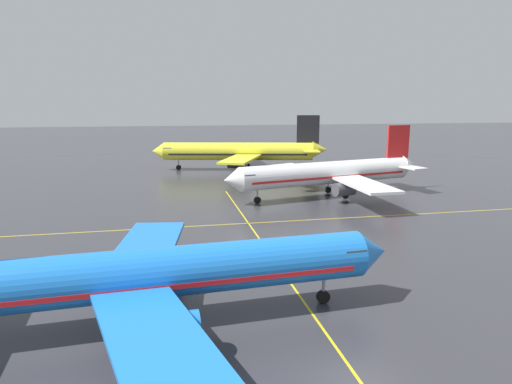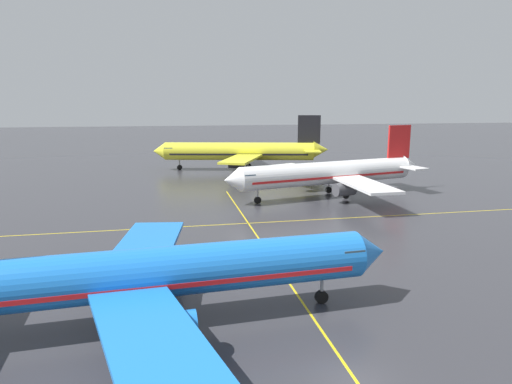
# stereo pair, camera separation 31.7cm
# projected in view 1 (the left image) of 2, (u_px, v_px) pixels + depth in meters

# --- Properties ---
(ground_plane) EXTENTS (600.00, 600.00, 0.00)m
(ground_plane) POSITION_uv_depth(u_px,v_px,m) (361.00, 383.00, 24.91)
(ground_plane) COLOR #333338
(airliner_front_gate) EXTENTS (35.77, 30.81, 11.12)m
(airliner_front_gate) POSITION_uv_depth(u_px,v_px,m) (157.00, 274.00, 30.92)
(airliner_front_gate) COLOR blue
(airliner_front_gate) RESTS_ON ground
(airliner_second_row) EXTENTS (37.51, 31.87, 11.75)m
(airliner_second_row) POSITION_uv_depth(u_px,v_px,m) (330.00, 173.00, 74.28)
(airliner_second_row) COLOR white
(airliner_second_row) RESTS_ON ground
(airliner_third_row) EXTENTS (41.16, 34.96, 12.88)m
(airliner_third_row) POSITION_uv_depth(u_px,v_px,m) (241.00, 152.00, 103.70)
(airliner_third_row) COLOR yellow
(airliner_third_row) RESTS_ON ground
(taxiway_markings) EXTENTS (152.03, 80.55, 0.01)m
(taxiway_markings) POSITION_uv_depth(u_px,v_px,m) (285.00, 275.00, 40.57)
(taxiway_markings) COLOR yellow
(taxiway_markings) RESTS_ON ground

